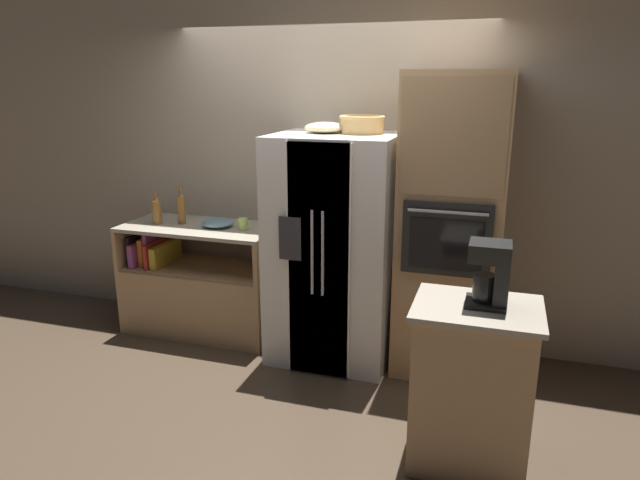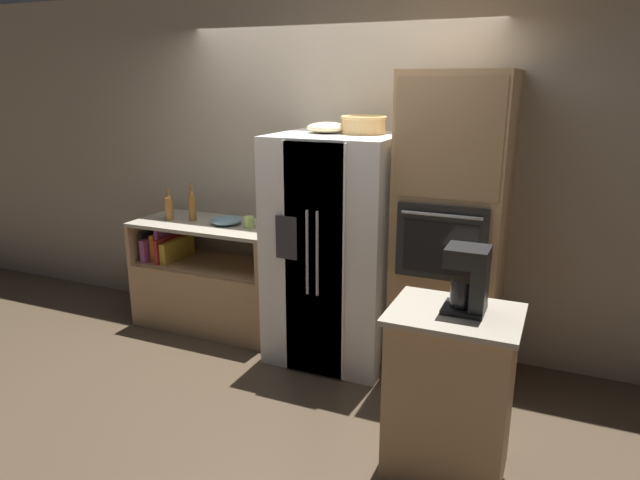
{
  "view_description": "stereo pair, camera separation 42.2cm",
  "coord_description": "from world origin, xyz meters",
  "px_view_note": "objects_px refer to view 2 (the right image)",
  "views": [
    {
      "loc": [
        1.33,
        -3.94,
        2.09
      ],
      "look_at": [
        0.09,
        -0.06,
        0.94
      ],
      "focal_mm": 32.0,
      "sensor_mm": 36.0,
      "label": 1
    },
    {
      "loc": [
        1.72,
        -3.79,
        2.09
      ],
      "look_at": [
        0.09,
        -0.06,
        0.94
      ],
      "focal_mm": 32.0,
      "sensor_mm": 36.0,
      "label": 2
    }
  ],
  "objects_px": {
    "refrigerator": "(335,249)",
    "mixing_bowl": "(226,220)",
    "mug": "(249,222)",
    "wall_oven": "(452,230)",
    "bottle_short": "(169,206)",
    "wicker_basket": "(364,124)",
    "coffee_maker": "(471,277)",
    "bottle_tall": "(192,205)",
    "fruit_bowl": "(327,127)"
  },
  "relations": [
    {
      "from": "bottle_tall",
      "to": "refrigerator",
      "type": "bearing_deg",
      "value": -4.15
    },
    {
      "from": "wall_oven",
      "to": "wicker_basket",
      "type": "xyz_separation_m",
      "value": [
        -0.68,
        0.05,
        0.7
      ]
    },
    {
      "from": "refrigerator",
      "to": "bottle_short",
      "type": "bearing_deg",
      "value": 178.61
    },
    {
      "from": "refrigerator",
      "to": "coffee_maker",
      "type": "distance_m",
      "value": 1.57
    },
    {
      "from": "bottle_short",
      "to": "refrigerator",
      "type": "bearing_deg",
      "value": -1.39
    },
    {
      "from": "bottle_tall",
      "to": "mug",
      "type": "height_order",
      "value": "bottle_tall"
    },
    {
      "from": "wall_oven",
      "to": "fruit_bowl",
      "type": "height_order",
      "value": "wall_oven"
    },
    {
      "from": "wall_oven",
      "to": "wicker_basket",
      "type": "bearing_deg",
      "value": 176.13
    },
    {
      "from": "refrigerator",
      "to": "wicker_basket",
      "type": "distance_m",
      "value": 0.95
    },
    {
      "from": "fruit_bowl",
      "to": "bottle_tall",
      "type": "distance_m",
      "value": 1.44
    },
    {
      "from": "refrigerator",
      "to": "fruit_bowl",
      "type": "height_order",
      "value": "fruit_bowl"
    },
    {
      "from": "mixing_bowl",
      "to": "coffee_maker",
      "type": "height_order",
      "value": "coffee_maker"
    },
    {
      "from": "wicker_basket",
      "to": "mixing_bowl",
      "type": "bearing_deg",
      "value": -179.65
    },
    {
      "from": "fruit_bowl",
      "to": "coffee_maker",
      "type": "relative_size",
      "value": 0.87
    },
    {
      "from": "mug",
      "to": "mixing_bowl",
      "type": "bearing_deg",
      "value": 172.42
    },
    {
      "from": "refrigerator",
      "to": "wicker_basket",
      "type": "relative_size",
      "value": 5.19
    },
    {
      "from": "coffee_maker",
      "to": "mug",
      "type": "bearing_deg",
      "value": 150.47
    },
    {
      "from": "refrigerator",
      "to": "bottle_tall",
      "type": "relative_size",
      "value": 5.36
    },
    {
      "from": "wall_oven",
      "to": "mug",
      "type": "bearing_deg",
      "value": 179.77
    },
    {
      "from": "bottle_short",
      "to": "mug",
      "type": "distance_m",
      "value": 0.78
    },
    {
      "from": "mixing_bowl",
      "to": "bottle_tall",
      "type": "bearing_deg",
      "value": -179.52
    },
    {
      "from": "wall_oven",
      "to": "bottle_short",
      "type": "xyz_separation_m",
      "value": [
        -2.41,
        -0.03,
        -0.04
      ]
    },
    {
      "from": "bottle_short",
      "to": "coffee_maker",
      "type": "height_order",
      "value": "coffee_maker"
    },
    {
      "from": "wall_oven",
      "to": "bottle_short",
      "type": "distance_m",
      "value": 2.41
    },
    {
      "from": "wicker_basket",
      "to": "bottle_tall",
      "type": "distance_m",
      "value": 1.69
    },
    {
      "from": "mixing_bowl",
      "to": "wicker_basket",
      "type": "bearing_deg",
      "value": 0.35
    },
    {
      "from": "bottle_short",
      "to": "mug",
      "type": "relative_size",
      "value": 2.38
    },
    {
      "from": "wall_oven",
      "to": "wicker_basket",
      "type": "height_order",
      "value": "wall_oven"
    },
    {
      "from": "refrigerator",
      "to": "mug",
      "type": "height_order",
      "value": "refrigerator"
    },
    {
      "from": "mug",
      "to": "bottle_short",
      "type": "bearing_deg",
      "value": -177.67
    },
    {
      "from": "fruit_bowl",
      "to": "bottle_tall",
      "type": "relative_size",
      "value": 0.94
    },
    {
      "from": "refrigerator",
      "to": "mixing_bowl",
      "type": "relative_size",
      "value": 6.48
    },
    {
      "from": "bottle_tall",
      "to": "coffee_maker",
      "type": "distance_m",
      "value": 2.76
    },
    {
      "from": "bottle_tall",
      "to": "coffee_maker",
      "type": "relative_size",
      "value": 0.93
    },
    {
      "from": "bottle_short",
      "to": "mixing_bowl",
      "type": "relative_size",
      "value": 1.01
    },
    {
      "from": "fruit_bowl",
      "to": "bottle_short",
      "type": "height_order",
      "value": "fruit_bowl"
    },
    {
      "from": "wall_oven",
      "to": "wicker_basket",
      "type": "distance_m",
      "value": 0.98
    },
    {
      "from": "wall_oven",
      "to": "coffee_maker",
      "type": "xyz_separation_m",
      "value": [
        0.31,
        -1.09,
        0.05
      ]
    },
    {
      "from": "mug",
      "to": "wall_oven",
      "type": "bearing_deg",
      "value": -0.23
    },
    {
      "from": "fruit_bowl",
      "to": "bottle_tall",
      "type": "bearing_deg",
      "value": 178.76
    },
    {
      "from": "bottle_short",
      "to": "mixing_bowl",
      "type": "bearing_deg",
      "value": 6.81
    },
    {
      "from": "wall_oven",
      "to": "wicker_basket",
      "type": "relative_size",
      "value": 6.51
    },
    {
      "from": "refrigerator",
      "to": "mixing_bowl",
      "type": "height_order",
      "value": "refrigerator"
    },
    {
      "from": "coffee_maker",
      "to": "mixing_bowl",
      "type": "bearing_deg",
      "value": 152.6
    },
    {
      "from": "refrigerator",
      "to": "bottle_short",
      "type": "distance_m",
      "value": 1.57
    },
    {
      "from": "refrigerator",
      "to": "mug",
      "type": "xyz_separation_m",
      "value": [
        -0.78,
        0.07,
        0.12
      ]
    },
    {
      "from": "bottle_short",
      "to": "mug",
      "type": "bearing_deg",
      "value": 2.33
    },
    {
      "from": "wall_oven",
      "to": "mixing_bowl",
      "type": "height_order",
      "value": "wall_oven"
    },
    {
      "from": "wicker_basket",
      "to": "bottle_tall",
      "type": "bearing_deg",
      "value": -179.62
    },
    {
      "from": "wall_oven",
      "to": "fruit_bowl",
      "type": "bearing_deg",
      "value": 179.48
    }
  ]
}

